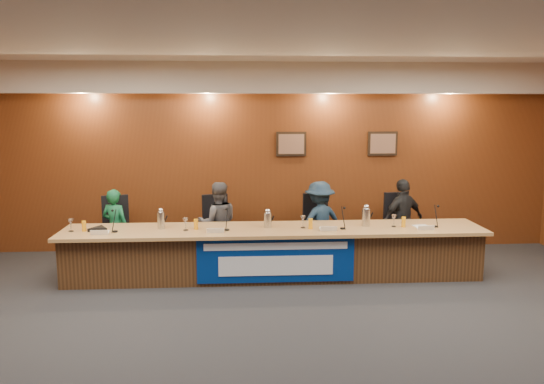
{
  "coord_description": "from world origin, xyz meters",
  "views": [
    {
      "loc": [
        -0.5,
        -5.13,
        2.52
      ],
      "look_at": [
        -0.01,
        2.7,
        1.22
      ],
      "focal_mm": 35.0,
      "sensor_mm": 36.0,
      "label": 1
    }
  ],
  "objects": [
    {
      "name": "wall_photo_left",
      "position": [
        0.4,
        3.97,
        1.85
      ],
      "size": [
        0.52,
        0.04,
        0.42
      ],
      "primitive_type": "cube",
      "color": "black",
      "rests_on": "wall_back"
    },
    {
      "name": "panelist_b",
      "position": [
        -0.84,
        3.12,
        0.66
      ],
      "size": [
        0.7,
        0.58,
        1.32
      ],
      "primitive_type": "imported",
      "rotation": [
        0.0,
        0.0,
        3.28
      ],
      "color": "#48474B",
      "rests_on": "floor"
    },
    {
      "name": "wall_back",
      "position": [
        0.0,
        4.0,
        1.6
      ],
      "size": [
        10.0,
        0.04,
        3.2
      ],
      "primitive_type": "cube",
      "color": "#582912",
      "rests_on": "floor"
    },
    {
      "name": "office_chair_d",
      "position": [
        2.14,
        3.22,
        0.48
      ],
      "size": [
        0.53,
        0.53,
        0.08
      ],
      "primitive_type": "cube",
      "rotation": [
        0.0,
        0.0,
        0.11
      ],
      "color": "black",
      "rests_on": "floor"
    },
    {
      "name": "nameplate_a",
      "position": [
        -2.43,
        2.08,
        0.8
      ],
      "size": [
        0.24,
        0.08,
        0.1
      ],
      "primitive_type": "cube",
      "rotation": [
        0.31,
        0.0,
        0.0
      ],
      "color": "white",
      "rests_on": "dais_top"
    },
    {
      "name": "speakerphone",
      "position": [
        -2.5,
        2.34,
        0.78
      ],
      "size": [
        0.32,
        0.32,
        0.05
      ],
      "primitive_type": "cylinder",
      "color": "black",
      "rests_on": "dais_top"
    },
    {
      "name": "dais_top",
      "position": [
        0.0,
        2.35,
        0.72
      ],
      "size": [
        6.1,
        0.95,
        0.05
      ],
      "primitive_type": "cube",
      "color": "#AA7D48",
      "rests_on": "dais_body"
    },
    {
      "name": "microphone_a",
      "position": [
        -2.25,
        2.24,
        0.76
      ],
      "size": [
        0.07,
        0.07,
        0.02
      ],
      "primitive_type": "cylinder",
      "color": "black",
      "rests_on": "dais_top"
    },
    {
      "name": "floor",
      "position": [
        0.0,
        0.0,
        0.0
      ],
      "size": [
        10.0,
        10.0,
        0.0
      ],
      "primitive_type": "plane",
      "color": "#222325",
      "rests_on": "ground"
    },
    {
      "name": "panelist_a",
      "position": [
        -2.45,
        3.12,
        0.61
      ],
      "size": [
        0.52,
        0.43,
        1.22
      ],
      "primitive_type": "imported",
      "rotation": [
        0.0,
        0.0,
        2.78
      ],
      "color": "#125833",
      "rests_on": "floor"
    },
    {
      "name": "panelist_d",
      "position": [
        2.14,
        3.12,
        0.67
      ],
      "size": [
        0.85,
        0.63,
        1.34
      ],
      "primitive_type": "imported",
      "rotation": [
        0.0,
        0.0,
        3.58
      ],
      "color": "black",
      "rests_on": "floor"
    },
    {
      "name": "carafe_right",
      "position": [
        1.36,
        2.4,
        0.88
      ],
      "size": [
        0.12,
        0.12,
        0.26
      ],
      "primitive_type": "cylinder",
      "color": "silver",
      "rests_on": "dais_top"
    },
    {
      "name": "banner_text_upper",
      "position": [
        0.0,
        1.97,
        0.58
      ],
      "size": [
        2.0,
        0.01,
        0.1
      ],
      "primitive_type": "cube",
      "color": "silver",
      "rests_on": "banner"
    },
    {
      "name": "water_glass_b",
      "position": [
        -1.27,
        2.28,
        0.84
      ],
      "size": [
        0.08,
        0.08,
        0.18
      ],
      "primitive_type": "cylinder",
      "color": "silver",
      "rests_on": "dais_top"
    },
    {
      "name": "panelist_c",
      "position": [
        0.78,
        3.12,
        0.66
      ],
      "size": [
        0.97,
        0.79,
        1.31
      ],
      "primitive_type": "imported",
      "rotation": [
        0.0,
        0.0,
        3.56
      ],
      "color": "#162A3E",
      "rests_on": "floor"
    },
    {
      "name": "banner",
      "position": [
        0.0,
        1.99,
        0.38
      ],
      "size": [
        2.2,
        0.02,
        0.65
      ],
      "primitive_type": "cube",
      "color": "navy",
      "rests_on": "dais_body"
    },
    {
      "name": "dais_body",
      "position": [
        0.0,
        2.4,
        0.35
      ],
      "size": [
        6.0,
        0.8,
        0.7
      ],
      "primitive_type": "cube",
      "color": "#462C16",
      "rests_on": "floor"
    },
    {
      "name": "soffit",
      "position": [
        0.0,
        3.75,
        2.95
      ],
      "size": [
        10.0,
        0.5,
        0.5
      ],
      "primitive_type": "cube",
      "color": "beige",
      "rests_on": "wall_back"
    },
    {
      "name": "water_glass_d",
      "position": [
        1.75,
        2.32,
        0.84
      ],
      "size": [
        0.08,
        0.08,
        0.18
      ],
      "primitive_type": "cylinder",
      "color": "silver",
      "rests_on": "dais_top"
    },
    {
      "name": "water_glass_c",
      "position": [
        0.42,
        2.33,
        0.84
      ],
      "size": [
        0.08,
        0.08,
        0.18
      ],
      "primitive_type": "cylinder",
      "color": "silver",
      "rests_on": "dais_top"
    },
    {
      "name": "nameplate_d",
      "position": [
        2.15,
        2.07,
        0.8
      ],
      "size": [
        0.24,
        0.08,
        0.1
      ],
      "primitive_type": "cube",
      "rotation": [
        0.31,
        0.0,
        0.0
      ],
      "color": "white",
      "rests_on": "dais_top"
    },
    {
      "name": "carafe_mid",
      "position": [
        -0.09,
        2.4,
        0.86
      ],
      "size": [
        0.11,
        0.11,
        0.22
      ],
      "primitive_type": "cylinder",
      "color": "silver",
      "rests_on": "dais_top"
    },
    {
      "name": "paper_stack",
      "position": [
        2.18,
        2.27,
        0.75
      ],
      "size": [
        0.26,
        0.33,
        0.01
      ],
      "primitive_type": "cube",
      "rotation": [
        0.0,
        0.0,
        0.14
      ],
      "color": "white",
      "rests_on": "dais_top"
    },
    {
      "name": "carafe_left",
      "position": [
        -1.63,
        2.42,
        0.87
      ],
      "size": [
        0.11,
        0.11,
        0.25
      ],
      "primitive_type": "cylinder",
      "color": "silver",
      "rests_on": "dais_top"
    },
    {
      "name": "office_chair_b",
      "position": [
        -0.84,
        3.22,
        0.48
      ],
      "size": [
        0.59,
        0.59,
        0.08
      ],
      "primitive_type": "cube",
      "rotation": [
        0.0,
        0.0,
        0.28
      ],
      "color": "black",
      "rests_on": "floor"
    },
    {
      "name": "office_chair_c",
      "position": [
        0.78,
        3.22,
        0.48
      ],
      "size": [
        0.53,
        0.53,
        0.08
      ],
      "primitive_type": "cube",
      "rotation": [
        0.0,
        0.0,
        0.11
      ],
      "color": "black",
      "rests_on": "floor"
    },
    {
      "name": "office_chair_a",
      "position": [
        -2.45,
        3.22,
        0.48
      ],
      "size": [
        0.6,
        0.6,
        0.08
      ],
      "primitive_type": "cube",
      "rotation": [
        0.0,
        0.0,
        0.28
      ],
      "color": "black",
      "rests_on": "floor"
    },
    {
      "name": "microphone_d",
      "position": [
        2.35,
        2.27,
        0.76
      ],
      "size": [
        0.07,
        0.07,
        0.02
      ],
      "primitive_type": "cylinder",
      "color": "black",
      "rests_on": "dais_top"
    },
    {
      "name": "ceiling",
      "position": [
        0.0,
        0.0,
        3.2
      ],
      "size": [
        10.0,
        8.0,
        0.04
      ],
      "primitive_type": "cube",
      "color": "silver",
      "rests_on": "wall_back"
    },
    {
      "name": "water_glass_a",
      "position": [
        -2.88,
        2.32,
        0.84
      ],
      "size": [
        0.08,
        0.08,
        0.18
      ],
      "primitive_type": "cylinder",
      "color": "silver",
      "rests_on": "dais_top"
    },
    {
      "name": "juice_glass_b",
      "position": [
        -1.13,
        2.34,
        0.82
      ],
      "size": [
        0.06,
        0.06,
        0.15
      ],
      "primitive_type": "cylinder",
      "color": "orange",
      "rests_on": "dais_top"
    },
    {
      "name": "juice_glass_a",
      "position": [
        -2.7,
        2.32,
        0.82
      ],
      "size": [
        0.06,
        0.06,
        0.15
      ],
      "primitive_type": "cylinder",
      "color": "orange",
      "rests_on": "dais_top"
    },
    {
      "name": "microphone_b",
      "position": [
        -0.68,
        2.25,
        0.76
      ],
      "size": [
        0.07,
        0.07,
        0.02
      ],
      "primitive_type": "cylinder",
      "color": "black",
      "rests_on": "dais_top"
    },
    {
      "name": "banner_text_lower",
      "position": [
        0.0,
        1.97,
        0.3
      ],
      "size": [
        1.6,
        0.01,
        0.28
      ],
      "primitive_type": "cube",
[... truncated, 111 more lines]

